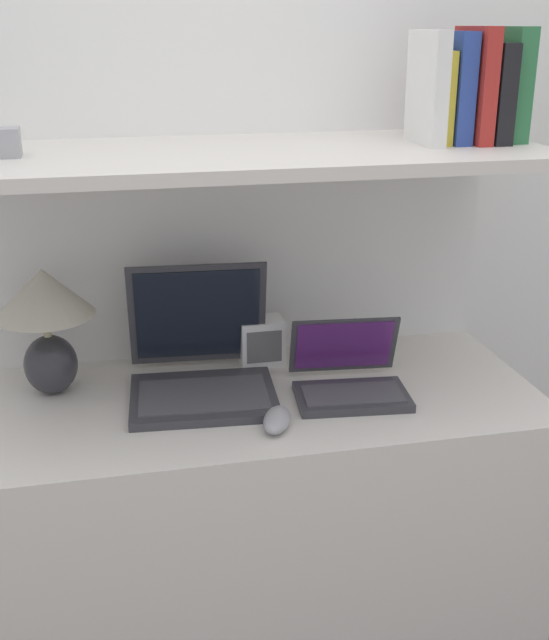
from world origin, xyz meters
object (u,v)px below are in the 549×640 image
at_px(laptop_small, 349,379).
at_px(laptop_large, 201,367).
at_px(book_red, 474,85).
at_px(book_blue, 455,88).
at_px(book_yellow, 441,98).
at_px(book_white, 427,88).
at_px(router_box, 261,341).
at_px(shelf_gadget, 1,143).
at_px(table_lamp, 45,312).
at_px(book_black, 491,93).
at_px(book_green, 512,85).
at_px(computer_mouse, 275,420).

bearing_deg(laptop_small, laptop_large, 164.69).
xyz_separation_m(book_red, book_blue, (-0.05, 0.00, -0.01)).
bearing_deg(book_yellow, book_white, -180.00).
bearing_deg(router_box, shelf_gadget, -167.35).
bearing_deg(table_lamp, laptop_small, -13.41).
bearing_deg(laptop_large, laptop_small, -15.31).
xyz_separation_m(laptop_large, laptop_small, (0.34, -0.09, -0.02)).
distance_m(laptop_large, book_blue, 0.87).
bearing_deg(laptop_small, book_yellow, 24.48).
bearing_deg(table_lamp, laptop_large, -11.53).
xyz_separation_m(book_red, book_white, (-0.11, -0.00, -0.00)).
height_order(book_yellow, shelf_gadget, book_yellow).
height_order(laptop_small, book_red, book_red).
height_order(laptop_small, router_box, laptop_small).
bearing_deg(book_white, shelf_gadget, 180.00).
distance_m(router_box, book_black, 0.82).
relative_size(book_green, shelf_gadget, 3.24).
xyz_separation_m(table_lamp, book_red, (0.99, -0.06, 0.49)).
height_order(book_white, shelf_gadget, book_white).
height_order(computer_mouse, router_box, router_box).
bearing_deg(laptop_large, book_yellow, 1.09).
height_order(computer_mouse, book_black, book_black).
bearing_deg(book_white, book_red, 0.00).
bearing_deg(book_green, book_red, 180.00).
distance_m(book_black, book_yellow, 0.12).
relative_size(table_lamp, book_green, 1.21).
bearing_deg(book_blue, computer_mouse, -153.40).
height_order(laptop_large, book_red, book_red).
relative_size(router_box, book_white, 0.48).
distance_m(router_box, book_yellow, 0.74).
bearing_deg(book_blue, book_yellow, 180.00).
height_order(book_red, book_white, book_red).
distance_m(book_red, book_white, 0.11).
height_order(laptop_small, book_white, book_white).
distance_m(book_green, book_black, 0.05).
bearing_deg(laptop_large, book_black, 0.89).
distance_m(book_green, book_blue, 0.14).
xyz_separation_m(computer_mouse, router_box, (0.04, 0.36, 0.04)).
bearing_deg(book_yellow, laptop_small, -155.52).
bearing_deg(computer_mouse, laptop_small, 32.26).
bearing_deg(book_blue, book_white, -180.00).
distance_m(book_red, shelf_gadget, 1.05).
distance_m(book_green, book_yellow, 0.18).
bearing_deg(laptop_small, book_black, 16.42).
bearing_deg(book_white, book_yellow, 0.00).
relative_size(book_yellow, book_white, 0.83).
distance_m(router_box, book_blue, 0.77).
height_order(laptop_small, shelf_gadget, shelf_gadget).
xyz_separation_m(book_red, book_yellow, (-0.08, 0.00, -0.03)).
relative_size(laptop_small, book_green, 1.11).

